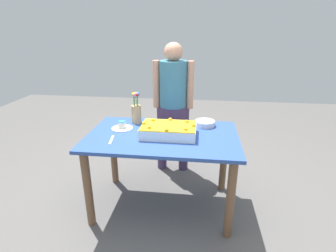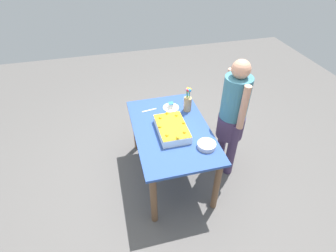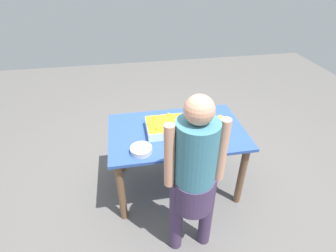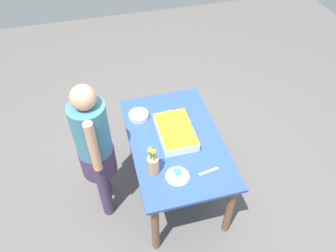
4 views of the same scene
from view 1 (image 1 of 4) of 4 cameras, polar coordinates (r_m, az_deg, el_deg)
name	(u,v)px [view 1 (image 1 of 4)]	position (r m, az deg, el deg)	size (l,w,h in m)	color
ground_plane	(163,204)	(2.69, -1.09, -16.64)	(8.00, 8.00, 0.00)	#5C5856
dining_table	(163,147)	(2.37, -1.19, -4.68)	(1.33, 0.83, 0.74)	#2E4D97
sheet_cake	(169,130)	(2.28, 0.12, -0.91)	(0.48, 0.31, 0.12)	white
serving_plate_with_slice	(122,127)	(2.48, -9.96, -0.16)	(0.20, 0.20, 0.07)	white
cake_knife	(111,140)	(2.26, -12.21, -2.96)	(0.18, 0.02, 0.00)	silver
flower_vase	(136,111)	(2.59, -6.92, 3.21)	(0.10, 0.10, 0.31)	tan
fruit_bowl	(205,123)	(2.54, 8.03, 0.59)	(0.19, 0.19, 0.05)	silver
person_standing	(173,101)	(2.95, 1.10, 5.41)	(0.45, 0.31, 1.49)	#443255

